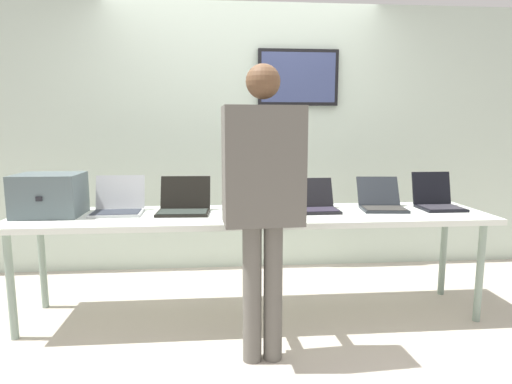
% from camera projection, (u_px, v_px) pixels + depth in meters
% --- Properties ---
extents(ground, '(8.00, 8.00, 0.04)m').
position_uv_depth(ground, '(253.00, 316.00, 3.19)').
color(ground, '#BCB2A4').
extents(back_wall, '(8.00, 0.11, 2.50)m').
position_uv_depth(back_wall, '(245.00, 138.00, 4.11)').
color(back_wall, silver).
rests_on(back_wall, ground).
extents(workbench, '(3.35, 0.70, 0.76)m').
position_uv_depth(workbench, '(253.00, 220.00, 3.08)').
color(workbench, silver).
rests_on(workbench, ground).
extents(equipment_box, '(0.43, 0.36, 0.29)m').
position_uv_depth(equipment_box, '(50.00, 195.00, 2.98)').
color(equipment_box, '#516064').
rests_on(equipment_box, workbench).
extents(laptop_station_0, '(0.36, 0.33, 0.26)m').
position_uv_depth(laptop_station_0, '(118.00, 205.00, 3.08)').
color(laptop_station_0, '#ABB0B4').
rests_on(laptop_station_0, workbench).
extents(laptop_station_1, '(0.38, 0.34, 0.25)m').
position_uv_depth(laptop_station_1, '(184.00, 205.00, 3.09)').
color(laptop_station_1, black).
rests_on(laptop_station_1, workbench).
extents(laptop_station_2, '(0.31, 0.37, 0.25)m').
position_uv_depth(laptop_station_2, '(250.00, 203.00, 3.15)').
color(laptop_station_2, '#B0B2BB').
rests_on(laptop_station_2, workbench).
extents(laptop_station_3, '(0.33, 0.33, 0.23)m').
position_uv_depth(laptop_station_3, '(314.00, 203.00, 3.17)').
color(laptop_station_3, black).
rests_on(laptop_station_3, workbench).
extents(laptop_station_4, '(0.35, 0.39, 0.23)m').
position_uv_depth(laptop_station_4, '(381.00, 202.00, 3.23)').
color(laptop_station_4, '#22262B').
rests_on(laptop_station_4, workbench).
extents(laptop_station_5, '(0.30, 0.32, 0.27)m').
position_uv_depth(laptop_station_5, '(437.00, 200.00, 3.26)').
color(laptop_station_5, black).
rests_on(laptop_station_5, workbench).
extents(person, '(0.46, 0.61, 1.70)m').
position_uv_depth(person, '(263.00, 187.00, 2.42)').
color(person, '#605D57').
rests_on(person, ground).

